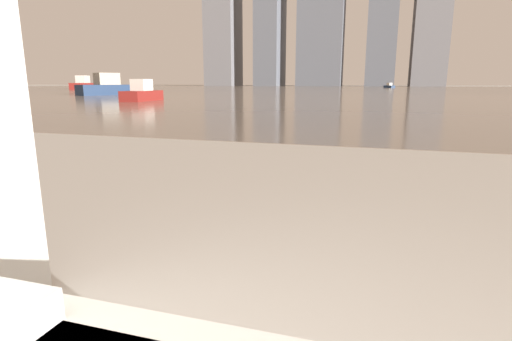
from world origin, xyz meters
name	(u,v)px	position (x,y,z in m)	size (l,w,h in m)	color
harbor_water	(377,90)	(0.00, 62.00, 0.01)	(180.00, 110.00, 0.01)	gray
harbor_boat_0	(107,87)	(-21.72, 29.62, 0.66)	(3.69, 5.14, 1.84)	navy
harbor_boat_1	(142,93)	(-12.72, 20.89, 0.45)	(1.46, 3.42, 1.25)	maroon
harbor_boat_2	(389,86)	(2.03, 82.89, 0.35)	(2.15, 2.65, 0.97)	navy
harbor_boat_3	(83,85)	(-42.71, 51.56, 0.74)	(3.37, 5.80, 2.06)	maroon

